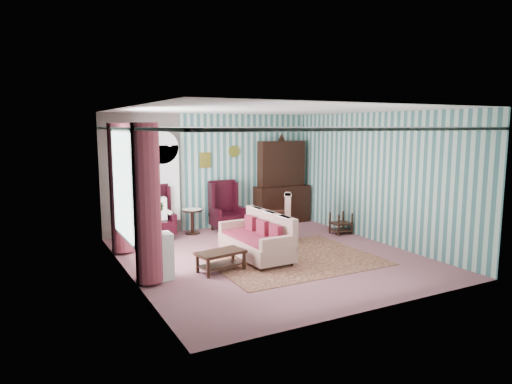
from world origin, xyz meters
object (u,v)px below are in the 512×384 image
wingback_right (227,206)px  seated_woman (157,214)px  sofa (255,230)px  wingback_left (157,213)px  coffee_table (221,261)px  dresser_hutch (282,179)px  plant_stand (156,257)px  floral_armchair (273,221)px  round_side_table (192,222)px  bookcase (162,189)px  nest_table (341,223)px

wingback_right → seated_woman: bearing=180.0°
wingback_right → sofa: size_ratio=0.69×
wingback_left → coffee_table: 2.89m
dresser_hutch → coffee_table: size_ratio=2.73×
seated_woman → plant_stand: seated_woman is taller
dresser_hutch → floral_armchair: dresser_hutch is taller
coffee_table → wingback_left: bearing=97.2°
round_side_table → plant_stand: plant_stand is taller
bookcase → floral_armchair: size_ratio=2.42×
seated_woman → floral_armchair: (2.30, -1.34, -0.13)m
seated_woman → nest_table: bearing=-20.8°
wingback_left → sofa: size_ratio=0.69×
nest_table → floral_armchair: (-1.77, 0.21, 0.19)m
wingback_left → plant_stand: wingback_left is taller
dresser_hutch → wingback_left: bearing=-175.6°
dresser_hutch → nest_table: 2.11m
nest_table → plant_stand: bearing=-166.2°
round_side_table → wingback_left: bearing=-170.5°
sofa → bookcase: bearing=18.8°
wingback_left → wingback_right: (1.75, 0.00, 0.00)m
bookcase → dresser_hutch: (3.25, -0.12, 0.06)m
coffee_table → nest_table: bearing=19.1°
plant_stand → floral_armchair: bearing=24.5°
round_side_table → floral_armchair: (1.40, -1.49, 0.16)m
floral_armchair → coffee_table: size_ratio=1.07×
wingback_right → plant_stand: 3.76m
floral_armchair → bookcase: bearing=81.4°
dresser_hutch → seated_woman: 3.56m
wingback_left → plant_stand: size_ratio=1.56×
dresser_hutch → wingback_left: size_ratio=1.89×
sofa → coffee_table: (-0.94, -0.45, -0.38)m
wingback_right → floral_armchair: wingback_right is taller
floral_armchair → dresser_hutch: bearing=-5.2°
round_side_table → floral_armchair: bearing=-46.7°
nest_table → coffee_table: size_ratio=0.63×
wingback_left → wingback_right: bearing=0.0°
dresser_hutch → round_side_table: 2.75m
dresser_hutch → sofa: 3.50m
plant_stand → floral_armchair: (3.10, 1.41, 0.06)m
seated_woman → sofa: size_ratio=0.65×
dresser_hutch → floral_armchair: (-1.20, -1.61, -0.72)m
bookcase → plant_stand: (-1.05, -3.14, -0.72)m
bookcase → plant_stand: size_ratio=2.80×
sofa → wingback_right: bearing=-12.6°
bookcase → nest_table: 4.37m
nest_table → wingback_left: bearing=159.2°
seated_woman → floral_armchair: 2.66m
seated_woman → floral_armchair: size_ratio=1.28×
bookcase → dresser_hutch: 3.25m
seated_woman → coffee_table: bearing=-82.8°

